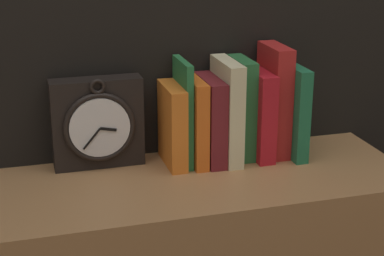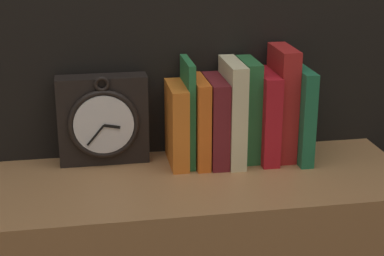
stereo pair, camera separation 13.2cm
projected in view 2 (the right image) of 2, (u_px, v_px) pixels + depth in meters
clock at (103, 120)px, 1.42m from camera, size 0.20×0.07×0.21m
book_slot0_orange at (177, 125)px, 1.42m from camera, size 0.04×0.13×0.18m
book_slot1_green at (188, 112)px, 1.42m from camera, size 0.02×0.12×0.23m
book_slot2_orange at (199, 121)px, 1.42m from camera, size 0.03×0.14×0.19m
book_slot3_maroon at (215, 121)px, 1.43m from camera, size 0.04×0.14×0.19m
book_slot4_cream at (232, 112)px, 1.42m from camera, size 0.04×0.14×0.23m
book_slot5_green at (248, 110)px, 1.44m from camera, size 0.03×0.11×0.23m
book_slot6_red at (265, 116)px, 1.44m from camera, size 0.04×0.14×0.20m
book_slot7_red at (282, 103)px, 1.45m from camera, size 0.04×0.12×0.25m
book_slot8_green at (299, 113)px, 1.45m from camera, size 0.03×0.15×0.21m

